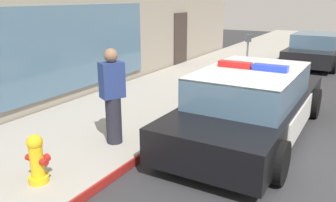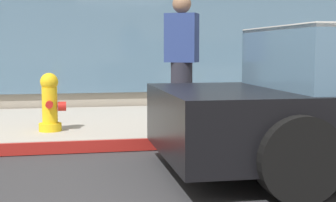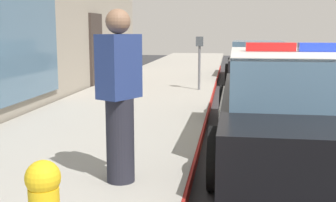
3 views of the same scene
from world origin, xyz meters
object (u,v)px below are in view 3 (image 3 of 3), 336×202
at_px(car_down_street, 257,61).
at_px(parking_meter, 199,53).
at_px(police_cruiser, 293,102).
at_px(pedestrian_on_sidewalk, 119,97).

distance_m(car_down_street, parking_meter, 4.17).
height_order(car_down_street, parking_meter, parking_meter).
height_order(police_cruiser, pedestrian_on_sidewalk, pedestrian_on_sidewalk).
bearing_deg(car_down_street, pedestrian_on_sidewalk, 171.04).
bearing_deg(pedestrian_on_sidewalk, parking_meter, 115.62).
bearing_deg(parking_meter, car_down_street, -23.64).
bearing_deg(police_cruiser, pedestrian_on_sidewalk, 135.50).
bearing_deg(pedestrian_on_sidewalk, police_cruiser, 73.09).
bearing_deg(police_cruiser, parking_meter, 18.86).
distance_m(police_cruiser, pedestrian_on_sidewalk, 2.75).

